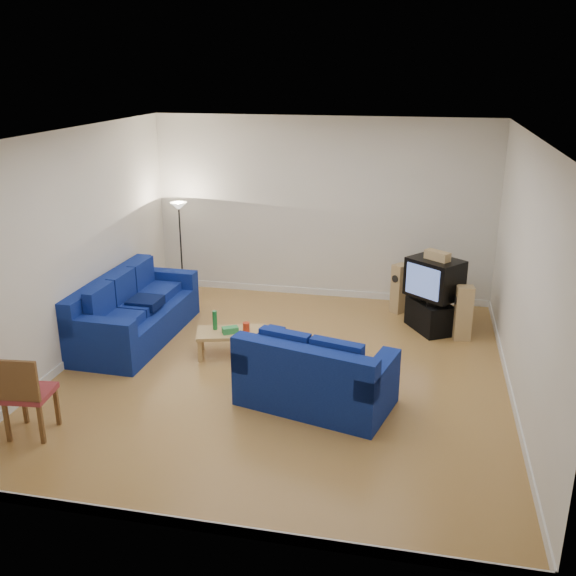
% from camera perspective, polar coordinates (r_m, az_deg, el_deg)
% --- Properties ---
extents(room, '(6.01, 6.51, 3.21)m').
position_cam_1_polar(room, '(8.29, -0.57, 2.01)').
color(room, brown).
rests_on(room, ground).
extents(sofa_three_seat, '(1.15, 2.53, 0.97)m').
position_cam_1_polar(sofa_three_seat, '(10.13, -13.71, -2.41)').
color(sofa_three_seat, navy).
rests_on(sofa_three_seat, ground).
extents(sofa_loveseat, '(2.02, 1.44, 0.91)m').
position_cam_1_polar(sofa_loveseat, '(7.94, 2.34, -8.16)').
color(sofa_loveseat, navy).
rests_on(sofa_loveseat, ground).
extents(coffee_table, '(1.11, 0.77, 0.37)m').
position_cam_1_polar(coffee_table, '(9.32, -5.00, -4.14)').
color(coffee_table, tan).
rests_on(coffee_table, ground).
extents(bottle, '(0.09, 0.09, 0.28)m').
position_cam_1_polar(bottle, '(9.33, -6.52, -2.86)').
color(bottle, '#197233').
rests_on(bottle, coffee_table).
extents(tissue_box, '(0.25, 0.22, 0.09)m').
position_cam_1_polar(tissue_box, '(9.22, -5.16, -3.74)').
color(tissue_box, green).
rests_on(tissue_box, coffee_table).
extents(red_canister, '(0.12, 0.12, 0.14)m').
position_cam_1_polar(red_canister, '(9.24, -3.74, -3.48)').
color(red_canister, red).
rests_on(red_canister, coffee_table).
extents(remote, '(0.17, 0.07, 0.02)m').
position_cam_1_polar(remote, '(9.07, -3.15, -4.32)').
color(remote, black).
rests_on(remote, coffee_table).
extents(tv_stand, '(0.79, 0.91, 0.49)m').
position_cam_1_polar(tv_stand, '(10.41, 12.44, -2.40)').
color(tv_stand, black).
rests_on(tv_stand, ground).
extents(av_receiver, '(0.41, 0.46, 0.09)m').
position_cam_1_polar(av_receiver, '(10.27, 12.85, -1.02)').
color(av_receiver, black).
rests_on(av_receiver, tv_stand).
extents(television, '(0.97, 0.93, 0.60)m').
position_cam_1_polar(television, '(10.19, 12.89, 0.88)').
color(television, black).
rests_on(television, av_receiver).
extents(centre_speaker, '(0.41, 0.37, 0.14)m').
position_cam_1_polar(centre_speaker, '(10.05, 13.14, 2.82)').
color(centre_speaker, tan).
rests_on(centre_speaker, television).
extents(speaker_left, '(0.31, 0.32, 0.84)m').
position_cam_1_polar(speaker_left, '(11.00, 9.88, -0.04)').
color(speaker_left, tan).
rests_on(speaker_left, ground).
extents(speaker_right, '(0.29, 0.23, 0.86)m').
position_cam_1_polar(speaker_right, '(10.11, 15.31, -2.16)').
color(speaker_right, tan).
rests_on(speaker_right, ground).
extents(floor_lamp, '(0.30, 0.30, 1.73)m').
position_cam_1_polar(floor_lamp, '(11.52, -9.64, 6.05)').
color(floor_lamp, black).
rests_on(floor_lamp, ground).
extents(dining_chair, '(0.53, 0.53, 1.01)m').
position_cam_1_polar(dining_chair, '(7.77, -22.30, -8.53)').
color(dining_chair, brown).
rests_on(dining_chair, ground).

